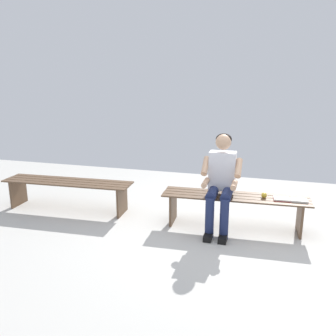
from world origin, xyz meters
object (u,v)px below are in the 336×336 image
at_px(bench_far, 68,187).
at_px(apple, 264,195).
at_px(person_seated, 221,179).
at_px(bench_near, 234,203).
at_px(book_open, 290,200).

xyz_separation_m(bench_far, apple, (-2.84, -0.01, 0.13)).
distance_m(bench_far, person_seated, 2.32).
bearing_deg(bench_near, bench_far, 0.00).
relative_size(bench_near, book_open, 4.55).
xyz_separation_m(bench_far, person_seated, (-2.29, 0.10, 0.34)).
height_order(apple, book_open, apple).
bearing_deg(person_seated, book_open, -173.53).
relative_size(person_seated, book_open, 2.99).
xyz_separation_m(bench_near, apple, (-0.37, -0.01, 0.14)).
bearing_deg(book_open, person_seated, 3.82).
xyz_separation_m(apple, book_open, (-0.32, 0.02, -0.03)).
bearing_deg(person_seated, bench_far, -2.50).
height_order(bench_far, book_open, book_open).
relative_size(apple, book_open, 0.17).
xyz_separation_m(person_seated, apple, (-0.54, -0.11, -0.21)).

